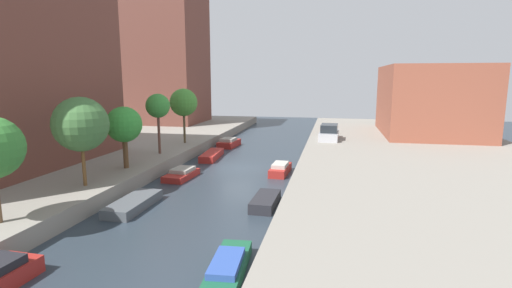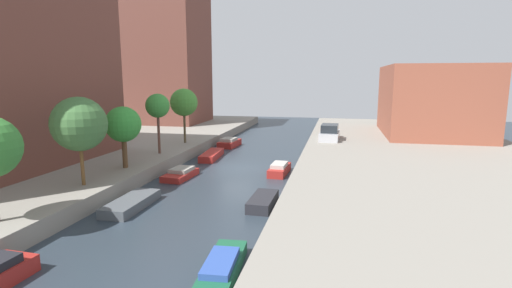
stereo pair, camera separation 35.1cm
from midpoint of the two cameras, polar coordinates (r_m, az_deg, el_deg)
name	(u,v)px [view 1 (the left image)]	position (r m, az deg, el deg)	size (l,w,h in m)	color
ground_plane	(238,168)	(31.61, -2.95, -3.56)	(84.00, 84.00, 0.00)	#28333D
quay_left	(76,155)	(38.08, -25.38, -1.44)	(20.00, 64.00, 1.00)	gray
quay_right	(434,171)	(31.38, 24.67, -3.63)	(20.00, 64.00, 1.00)	gray
apartment_tower_far	(166,58)	(56.80, -13.47, 12.30)	(10.00, 9.81, 18.10)	brown
low_block_right	(430,100)	(47.28, 24.22, 5.94)	(10.00, 14.00, 7.66)	brown
street_tree_1	(81,124)	(24.44, -24.98, 2.67)	(3.17, 3.17, 5.24)	brown
street_tree_2	(124,125)	(28.33, -19.36, 2.69)	(2.49, 2.49, 4.35)	brown
street_tree_3	(158,106)	(32.93, -14.68, 5.44)	(2.00, 2.00, 5.02)	brown
street_tree_4	(184,103)	(37.98, -10.97, 6.06)	(2.67, 2.67, 5.30)	brown
parked_car	(329,133)	(40.30, 10.58, 1.59)	(2.08, 4.61, 1.61)	#B7B7BC
moored_boat_left_1	(134,204)	(23.08, -18.16, -8.42)	(1.57, 4.26, 0.55)	#4C5156
moored_boat_left_2	(182,174)	(28.91, -11.34, -4.41)	(1.78, 3.41, 0.71)	maroon
moored_boat_left_3	(212,155)	(35.46, -6.87, -1.67)	(1.63, 4.67, 0.58)	maroon
moored_boat_left_4	(229,143)	(41.29, -4.29, 0.17)	(1.86, 3.51, 0.96)	maroon
moored_boat_right_1	(228,268)	(15.05, -4.90, -17.86)	(1.52, 4.22, 0.74)	#195638
moored_boat_right_2	(265,201)	(22.26, 0.94, -8.52)	(1.35, 3.23, 0.60)	#232328
moored_boat_right_3	(280,169)	(29.62, 3.30, -3.73)	(1.39, 3.50, 0.88)	maroon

